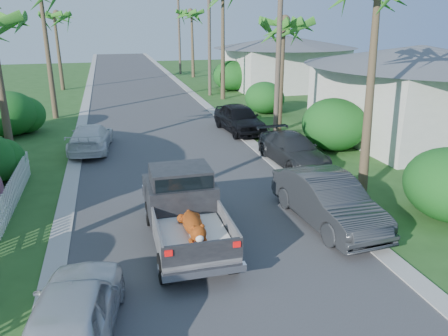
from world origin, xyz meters
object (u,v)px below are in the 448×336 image
object	(u,v)px
parked_car_rm	(293,150)
parked_car_ln	(73,316)
pickup_truck	(183,205)
house_right_near	(416,96)
house_right_far	(285,65)
palm_l_d	(54,14)
palm_r_d	(192,12)
parked_car_rn	(328,201)
palm_r_b	(283,21)
utility_pole_c	(209,38)
utility_pole_b	(279,51)
parked_car_rf	(239,119)
utility_pole_d	(179,32)
parked_car_lf	(91,138)

from	to	relation	value
parked_car_rm	parked_car_ln	xyz separation A→B (m)	(-8.60, -9.41, 0.05)
pickup_truck	parked_car_ln	distance (m)	4.87
house_right_near	house_right_far	size ratio (longest dim) A/B	1.00
parked_car_ln	palm_l_d	xyz separation A→B (m)	(-2.90, 34.03, 5.74)
palm_l_d	house_right_near	xyz separation A→B (m)	(19.50, -22.00, -4.22)
palm_r_d	house_right_far	xyz separation A→B (m)	(6.50, -10.00, -4.62)
parked_car_rn	palm_r_b	xyz separation A→B (m)	(2.91, 11.36, 5.18)
parked_car_rm	house_right_far	xyz separation A→B (m)	(8.00, 20.62, 1.47)
palm_r_d	utility_pole_c	world-z (taller)	utility_pole_c
palm_r_d	house_right_near	world-z (taller)	palm_r_d
parked_car_rm	utility_pole_b	distance (m)	5.40
house_right_near	palm_l_d	bearing A→B (deg)	131.55
parked_car_rf	utility_pole_d	size ratio (longest dim) A/B	0.50
parked_car_rm	utility_pole_d	size ratio (longest dim) A/B	0.50
parked_car_rf	house_right_far	xyz separation A→B (m)	(8.61, 14.54, 1.35)
parked_car_rf	parked_car_ln	bearing A→B (deg)	-122.11
palm_r_d	utility_pole_d	xyz separation A→B (m)	(-0.90, 3.00, -2.14)
palm_r_b	utility_pole_b	bearing A→B (deg)	-116.57
pickup_truck	parked_car_ln	bearing A→B (deg)	-125.48
house_right_near	utility_pole_b	xyz separation A→B (m)	(-7.40, 1.00, 2.38)
utility_pole_b	parked_car_ln	bearing A→B (deg)	-125.22
parked_car_rf	pickup_truck	bearing A→B (deg)	-118.97
parked_car_rm	utility_pole_b	size ratio (longest dim) A/B	0.50
parked_car_ln	parked_car_lf	world-z (taller)	parked_car_ln
palm_l_d	palm_r_d	xyz separation A→B (m)	(13.00, 6.00, 0.29)
palm_r_b	parked_car_rn	bearing A→B (deg)	-104.38
parked_car_ln	parked_car_rm	bearing A→B (deg)	-124.52
palm_r_d	house_right_near	size ratio (longest dim) A/B	0.89
parked_car_rf	parked_car_lf	distance (m)	8.16
pickup_truck	parked_car_rf	distance (m)	12.64
pickup_truck	parked_car_rf	size ratio (longest dim) A/B	1.13
parked_car_rn	parked_car_ln	xyz separation A→B (m)	(-7.29, -3.67, -0.07)
pickup_truck	utility_pole_b	bearing A→B (deg)	54.89
parked_car_lf	house_right_near	size ratio (longest dim) A/B	0.49
parked_car_rf	palm_r_b	world-z (taller)	palm_r_b
palm_r_b	house_right_near	world-z (taller)	palm_r_b
palm_l_d	utility_pole_d	distance (m)	15.19
parked_car_rn	parked_car_rm	distance (m)	5.89
palm_r_b	utility_pole_b	world-z (taller)	utility_pole_b
utility_pole_b	parked_car_rf	bearing A→B (deg)	116.27
parked_car_ln	palm_r_b	distance (m)	18.91
palm_r_b	pickup_truck	bearing A→B (deg)	-123.68
parked_car_ln	parked_car_rf	bearing A→B (deg)	-109.37
pickup_truck	parked_car_rf	xyz separation A→B (m)	(5.16, 11.53, -0.24)
parked_car_rm	house_right_near	xyz separation A→B (m)	(8.00, 2.62, 1.57)
parked_car_rm	palm_r_d	bearing A→B (deg)	82.16
house_right_near	parked_car_lf	bearing A→B (deg)	173.91
utility_pole_c	palm_r_d	bearing A→B (deg)	85.71
utility_pole_b	parked_car_lf	bearing A→B (deg)	175.21
parked_car_rn	palm_r_b	size ratio (longest dim) A/B	0.65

